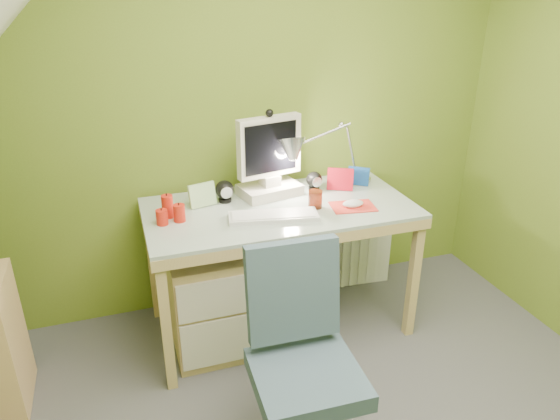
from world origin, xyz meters
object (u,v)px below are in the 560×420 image
object	(u,v)px
desk	(279,268)
task_chair	(307,377)
monitor	(269,152)
desk_lamp	(342,139)
radiator	(360,255)

from	to	relation	value
desk	task_chair	xyz separation A→B (m)	(-0.20, -0.95, 0.05)
monitor	desk_lamp	bearing A→B (deg)	-11.48
desk	radiator	world-z (taller)	desk
monitor	radiator	bearing A→B (deg)	-0.14
radiator	desk_lamp	bearing A→B (deg)	-145.78
desk	desk_lamp	xyz separation A→B (m)	(0.45, 0.18, 0.69)
desk_lamp	task_chair	bearing A→B (deg)	-134.78
desk_lamp	task_chair	world-z (taller)	desk_lamp
task_chair	radiator	bearing A→B (deg)	57.02
desk	task_chair	size ratio (longest dim) A/B	1.64
monitor	task_chair	size ratio (longest dim) A/B	0.58
monitor	task_chair	xyz separation A→B (m)	(-0.20, -1.13, -0.60)
desk_lamp	task_chair	size ratio (longest dim) A/B	0.65
monitor	desk_lamp	size ratio (longest dim) A/B	0.90
desk_lamp	task_chair	xyz separation A→B (m)	(-0.65, -1.13, -0.63)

